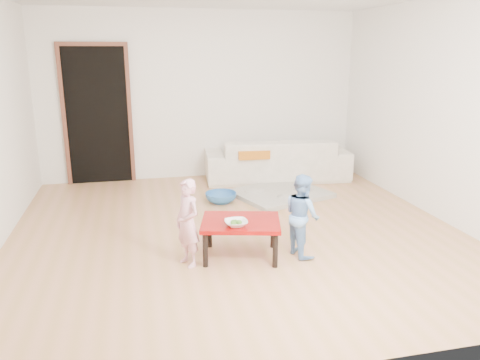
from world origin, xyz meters
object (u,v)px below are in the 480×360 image
object	(u,v)px
sofa	(277,159)
child_pink	(188,223)
child_blue	(302,215)
basin	(221,198)
red_table	(241,239)
bowl	(236,223)

from	to	relation	value
sofa	child_pink	bearing A→B (deg)	63.63
child_blue	basin	world-z (taller)	child_blue
sofa	red_table	size ratio (longest dim) A/B	2.95
child_pink	child_blue	world-z (taller)	child_pink
sofa	basin	distance (m)	1.51
child_pink	basin	size ratio (longest dim) A/B	2.00
bowl	child_pink	distance (m)	0.46
red_table	bowl	world-z (taller)	bowl
child_blue	basin	size ratio (longest dim) A/B	1.96
child_pink	child_blue	xyz separation A→B (m)	(1.13, -0.01, -0.01)
sofa	bowl	xyz separation A→B (m)	(-1.29, -2.88, 0.08)
bowl	basin	size ratio (longest dim) A/B	0.51
bowl	sofa	bearing A→B (deg)	65.80
sofa	bowl	size ratio (longest dim) A/B	10.31
basin	child_pink	bearing A→B (deg)	-109.88
bowl	red_table	bearing A→B (deg)	59.95
bowl	basin	bearing A→B (deg)	83.86
child_pink	sofa	bearing A→B (deg)	121.55
bowl	child_pink	world-z (taller)	child_pink
child_blue	child_pink	bearing A→B (deg)	79.11
red_table	basin	size ratio (longest dim) A/B	1.80
child_pink	child_blue	size ratio (longest dim) A/B	1.02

